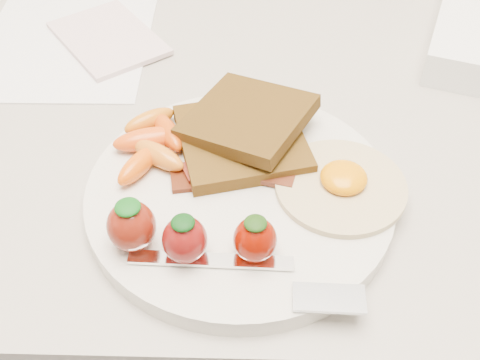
{
  "coord_description": "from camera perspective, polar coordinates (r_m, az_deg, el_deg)",
  "views": [
    {
      "loc": [
        -0.0,
        1.19,
        1.3
      ],
      "look_at": [
        -0.01,
        1.55,
        0.93
      ],
      "focal_mm": 45.0,
      "sensor_mm": 36.0,
      "label": 1
    }
  ],
  "objects": [
    {
      "name": "paper_sheet",
      "position": [
        0.77,
        -15.95,
        12.98
      ],
      "size": [
        0.2,
        0.26,
        0.0
      ],
      "primitive_type": "cube",
      "rotation": [
        0.0,
        0.0,
        0.01
      ],
      "color": "white",
      "rests_on": "counter"
    },
    {
      "name": "bacon_strips",
      "position": [
        0.53,
        -0.58,
        1.09
      ],
      "size": [
        0.11,
        0.07,
        0.01
      ],
      "color": "#360703",
      "rests_on": "plate"
    },
    {
      "name": "plate",
      "position": [
        0.53,
        0.0,
        -1.43
      ],
      "size": [
        0.27,
        0.27,
        0.02
      ],
      "primitive_type": "cylinder",
      "color": "beige",
      "rests_on": "counter"
    },
    {
      "name": "baby_carrots",
      "position": [
        0.56,
        -8.3,
        3.57
      ],
      "size": [
        0.08,
        0.11,
        0.02
      ],
      "color": "#D84A0F",
      "rests_on": "plate"
    },
    {
      "name": "counter",
      "position": [
        0.99,
        1.02,
        -13.36
      ],
      "size": [
        2.0,
        0.6,
        0.9
      ],
      "primitive_type": "cube",
      "color": "gray",
      "rests_on": "ground"
    },
    {
      "name": "fork",
      "position": [
        0.46,
        2.19,
        -9.17
      ],
      "size": [
        0.18,
        0.05,
        0.0
      ],
      "color": "white",
      "rests_on": "plate"
    },
    {
      "name": "notepad",
      "position": [
        0.75,
        -12.39,
        13.0
      ],
      "size": [
        0.16,
        0.17,
        0.01
      ],
      "primitive_type": "cube",
      "rotation": [
        0.0,
        0.0,
        0.64
      ],
      "color": "beige",
      "rests_on": "paper_sheet"
    },
    {
      "name": "fried_egg",
      "position": [
        0.53,
        9.61,
        -0.34
      ],
      "size": [
        0.13,
        0.13,
        0.02
      ],
      "color": "beige",
      "rests_on": "plate"
    },
    {
      "name": "toast_upper",
      "position": [
        0.56,
        0.72,
        5.91
      ],
      "size": [
        0.14,
        0.14,
        0.02
      ],
      "primitive_type": "cube",
      "rotation": [
        0.0,
        -0.1,
        -0.49
      ],
      "color": "#34210B",
      "rests_on": "toast_lower"
    },
    {
      "name": "toast_lower",
      "position": [
        0.56,
        0.15,
        3.84
      ],
      "size": [
        0.14,
        0.14,
        0.01
      ],
      "primitive_type": "cube",
      "rotation": [
        0.0,
        0.0,
        0.25
      ],
      "color": "#3D2605",
      "rests_on": "plate"
    },
    {
      "name": "strawberries",
      "position": [
        0.47,
        -5.51,
        -5.05
      ],
      "size": [
        0.13,
        0.05,
        0.05
      ],
      "color": "maroon",
      "rests_on": "plate"
    }
  ]
}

